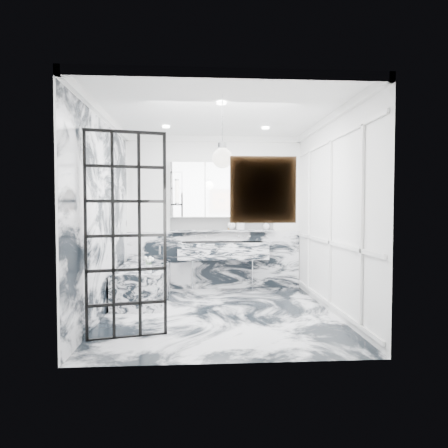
{
  "coord_description": "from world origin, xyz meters",
  "views": [
    {
      "loc": [
        -0.29,
        -5.55,
        1.5
      ],
      "look_at": [
        0.1,
        0.5,
        1.25
      ],
      "focal_mm": 32.0,
      "sensor_mm": 36.0,
      "label": 1
    }
  ],
  "objects": [
    {
      "name": "wall_right",
      "position": [
        1.6,
        0.0,
        1.4
      ],
      "size": [
        0.0,
        3.6,
        3.6
      ],
      "primitive_type": "plane",
      "rotation": [
        1.57,
        0.0,
        -1.57
      ],
      "color": "white",
      "rests_on": "floor"
    },
    {
      "name": "marble_clad_left",
      "position": [
        -1.59,
        0.0,
        1.34
      ],
      "size": [
        0.02,
        3.56,
        2.68
      ],
      "primitive_type": "cube",
      "color": "silver",
      "rests_on": "floor"
    },
    {
      "name": "soap_bottle_b",
      "position": [
        0.51,
        1.71,
        1.19
      ],
      "size": [
        0.1,
        0.11,
        0.19
      ],
      "primitive_type": "imported",
      "rotation": [
        0.0,
        0.0,
        -0.24
      ],
      "color": "#4C4C51",
      "rests_on": "ledge"
    },
    {
      "name": "floor",
      "position": [
        0.0,
        0.0,
        0.0
      ],
      "size": [
        3.6,
        3.6,
        0.0
      ],
      "primitive_type": "plane",
      "color": "silver",
      "rests_on": "ground"
    },
    {
      "name": "soap_bottle_a",
      "position": [
        0.44,
        1.71,
        1.19
      ],
      "size": [
        0.1,
        0.1,
        0.2
      ],
      "primitive_type": "imported",
      "rotation": [
        0.0,
        0.0,
        0.34
      ],
      "color": "#8C5919",
      "rests_on": "ledge"
    },
    {
      "name": "crittall_door",
      "position": [
        -1.11,
        -0.95,
        1.18
      ],
      "size": [
        0.87,
        0.23,
        2.35
      ],
      "primitive_type": null,
      "rotation": [
        0.0,
        0.0,
        0.22
      ],
      "color": "black",
      "rests_on": "floor"
    },
    {
      "name": "bathtub",
      "position": [
        -1.18,
        0.9,
        0.28
      ],
      "size": [
        0.75,
        1.65,
        0.55
      ],
      "primitive_type": "cube",
      "color": "silver",
      "rests_on": "floor"
    },
    {
      "name": "marble_clad_back",
      "position": [
        0.0,
        1.78,
        0.53
      ],
      "size": [
        3.18,
        0.05,
        1.05
      ],
      "primitive_type": "cube",
      "color": "silver",
      "rests_on": "floor"
    },
    {
      "name": "ceiling",
      "position": [
        0.0,
        0.0,
        2.8
      ],
      "size": [
        3.6,
        3.6,
        0.0
      ],
      "primitive_type": "plane",
      "rotation": [
        3.14,
        0.0,
        0.0
      ],
      "color": "white",
      "rests_on": "wall_back"
    },
    {
      "name": "wall_back",
      "position": [
        0.0,
        1.8,
        1.4
      ],
      "size": [
        3.6,
        0.0,
        3.6
      ],
      "primitive_type": "plane",
      "rotation": [
        1.57,
        0.0,
        0.0
      ],
      "color": "white",
      "rests_on": "floor"
    },
    {
      "name": "trough_sink",
      "position": [
        0.15,
        1.55,
        0.73
      ],
      "size": [
        1.6,
        0.45,
        0.3
      ],
      "primitive_type": "cube",
      "color": "silver",
      "rests_on": "wall_back"
    },
    {
      "name": "wall_left",
      "position": [
        -1.6,
        0.0,
        1.4
      ],
      "size": [
        0.0,
        3.6,
        3.6
      ],
      "primitive_type": "plane",
      "rotation": [
        1.57,
        0.0,
        1.57
      ],
      "color": "white",
      "rests_on": "floor"
    },
    {
      "name": "subway_tile",
      "position": [
        0.15,
        1.78,
        1.21
      ],
      "size": [
        1.9,
        0.03,
        0.23
      ],
      "primitive_type": "cube",
      "color": "white",
      "rests_on": "wall_back"
    },
    {
      "name": "artwork",
      "position": [
        0.33,
        -1.76,
        1.67
      ],
      "size": [
        0.54,
        0.05,
        0.54
      ],
      "primitive_type": "cube",
      "color": "#B95B12",
      "rests_on": "wall_front"
    },
    {
      "name": "panel_molding",
      "position": [
        1.58,
        0.0,
        1.3
      ],
      "size": [
        0.03,
        3.4,
        2.3
      ],
      "primitive_type": "cube",
      "color": "white",
      "rests_on": "floor"
    },
    {
      "name": "mirror_cabinet",
      "position": [
        0.15,
        1.73,
        1.82
      ],
      "size": [
        1.9,
        0.16,
        1.0
      ],
      "primitive_type": "cube",
      "color": "white",
      "rests_on": "wall_back"
    },
    {
      "name": "ledge",
      "position": [
        0.15,
        1.72,
        1.07
      ],
      "size": [
        1.9,
        0.14,
        0.04
      ],
      "primitive_type": "cube",
      "color": "silver",
      "rests_on": "wall_back"
    },
    {
      "name": "amber_bottle",
      "position": [
        0.27,
        1.71,
        1.14
      ],
      "size": [
        0.04,
        0.04,
        0.1
      ],
      "primitive_type": "cylinder",
      "color": "#8C5919",
      "rests_on": "ledge"
    },
    {
      "name": "wall_front",
      "position": [
        0.0,
        -1.8,
        1.4
      ],
      "size": [
        3.6,
        0.0,
        3.6
      ],
      "primitive_type": "plane",
      "rotation": [
        -1.57,
        0.0,
        0.0
      ],
      "color": "white",
      "rests_on": "floor"
    },
    {
      "name": "pendant_light",
      "position": [
        -0.02,
        -1.1,
        2.04
      ],
      "size": [
        0.22,
        0.22,
        0.22
      ],
      "primitive_type": "sphere",
      "color": "white",
      "rests_on": "ceiling"
    },
    {
      "name": "sconce_right",
      "position": [
        0.97,
        1.63,
        1.78
      ],
      "size": [
        0.07,
        0.07,
        0.4
      ],
      "primitive_type": "cylinder",
      "color": "white",
      "rests_on": "mirror_cabinet"
    },
    {
      "name": "soap_bottle_c",
      "position": [
        0.96,
        1.71,
        1.17
      ],
      "size": [
        0.13,
        0.13,
        0.16
      ],
      "primitive_type": "imported",
      "rotation": [
        0.0,
        0.0,
        0.03
      ],
      "color": "silver",
      "rests_on": "ledge"
    },
    {
      "name": "flower_vase",
      "position": [
        -1.01,
        0.22,
        0.61
      ],
      "size": [
        0.08,
        0.08,
        0.12
      ],
      "primitive_type": "cylinder",
      "color": "silver",
      "rests_on": "bathtub"
    },
    {
      "name": "sconce_left",
      "position": [
        -0.67,
        1.63,
        1.78
      ],
      "size": [
        0.07,
        0.07,
        0.4
      ],
      "primitive_type": "cylinder",
      "color": "white",
      "rests_on": "mirror_cabinet"
    },
    {
      "name": "face_pot",
      "position": [
        0.31,
        1.71,
        1.17
      ],
      "size": [
        0.15,
        0.15,
        0.15
      ],
      "primitive_type": "sphere",
      "color": "white",
      "rests_on": "ledge"
    }
  ]
}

